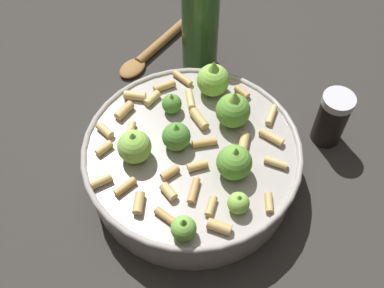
{
  "coord_description": "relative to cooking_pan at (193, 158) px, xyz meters",
  "views": [
    {
      "loc": [
        -0.01,
        -0.35,
        0.57
      ],
      "look_at": [
        0.0,
        0.0,
        0.08
      ],
      "focal_mm": 43.37,
      "sensor_mm": 36.0,
      "label": 1
    }
  ],
  "objects": [
    {
      "name": "cooking_pan",
      "position": [
        0.0,
        0.0,
        0.0
      ],
      "size": [
        0.29,
        0.29,
        0.13
      ],
      "color": "#9E9993",
      "rests_on": "ground"
    },
    {
      "name": "olive_oil_bottle",
      "position": [
        0.02,
        0.22,
        0.06
      ],
      "size": [
        0.06,
        0.06,
        0.24
      ],
      "color": "#336023",
      "rests_on": "ground"
    },
    {
      "name": "pepper_shaker",
      "position": [
        0.2,
        0.06,
        0.0
      ],
      "size": [
        0.05,
        0.05,
        0.09
      ],
      "color": "black",
      "rests_on": "ground"
    },
    {
      "name": "ground_plane",
      "position": [
        -0.0,
        -0.0,
        -0.04
      ],
      "size": [
        2.4,
        2.4,
        0.0
      ],
      "primitive_type": "plane",
      "color": "#2D2B28"
    },
    {
      "name": "wooden_spoon",
      "position": [
        -0.04,
        0.27,
        -0.03
      ],
      "size": [
        0.18,
        0.21,
        0.02
      ],
      "color": "olive",
      "rests_on": "ground"
    }
  ]
}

